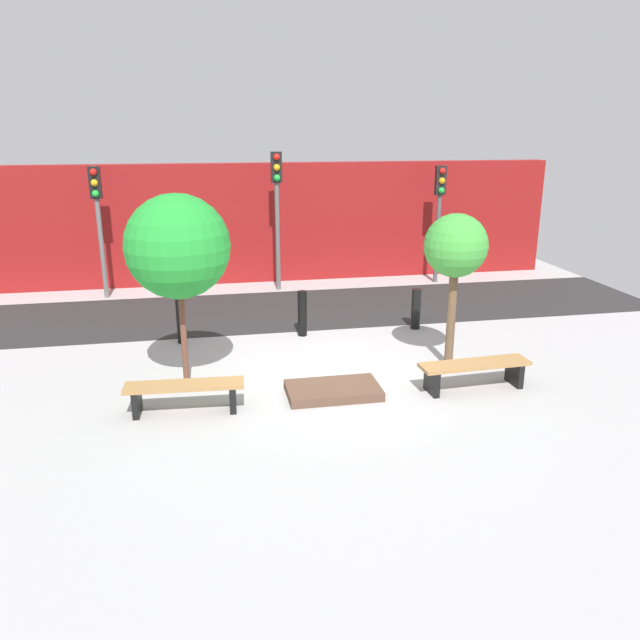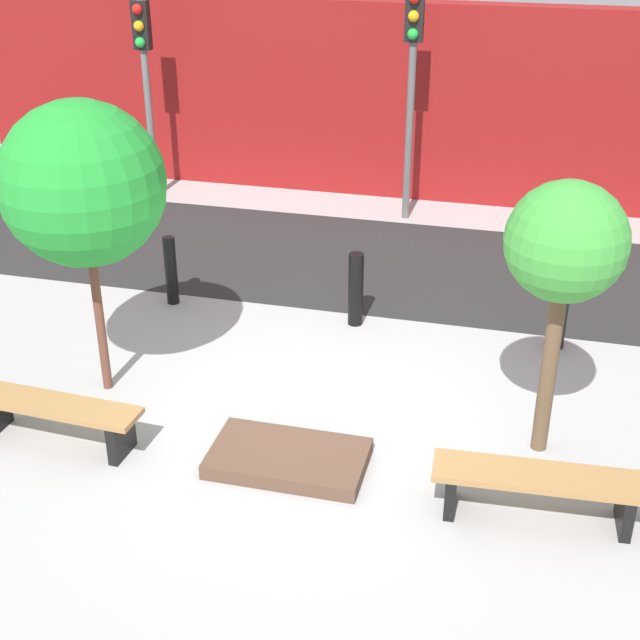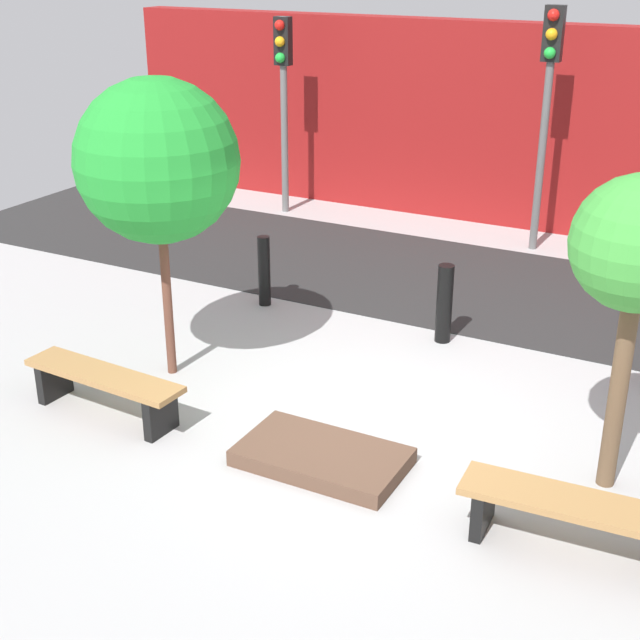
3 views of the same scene
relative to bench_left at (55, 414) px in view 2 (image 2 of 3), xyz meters
name	(u,v)px [view 2 (image 2 of 3)]	position (x,y,z in m)	size (l,w,h in m)	color
ground_plane	(308,424)	(2.38, 0.94, -0.34)	(18.00, 18.00, 0.00)	#A4A4A4
road_strip	(383,264)	(2.38, 5.29, -0.34)	(18.00, 3.44, 0.01)	#282828
building_facade	(421,103)	(2.38, 8.48, 1.30)	(16.20, 0.50, 3.29)	maroon
bench_left	(55,414)	(0.00, 0.00, 0.00)	(1.84, 0.52, 0.47)	black
bench_right	(538,486)	(4.76, 0.00, 0.00)	(1.91, 0.56, 0.47)	black
planter_bed	(288,458)	(2.38, 0.20, -0.27)	(1.53, 0.88, 0.15)	brown
tree_behind_left_bench	(83,185)	(0.00, 1.11, 2.05)	(1.70, 1.70, 3.25)	brown
tree_behind_right_bench	(566,246)	(4.76, 1.11, 1.86)	(1.12, 1.12, 2.81)	brown
bollard_far_left	(171,270)	(-0.13, 3.32, 0.13)	(0.16, 0.16, 0.94)	black
bollard_left	(356,289)	(2.38, 3.32, 0.14)	(0.19, 0.19, 0.97)	black
bollard_center	(559,314)	(4.89, 3.32, 0.10)	(0.20, 0.20, 0.89)	black
traffic_light_west	(144,64)	(-2.11, 7.29, 1.96)	(0.28, 0.27, 3.32)	slate
traffic_light_mid_west	(412,65)	(2.38, 7.29, 2.17)	(0.28, 0.27, 3.63)	#5B5B5B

